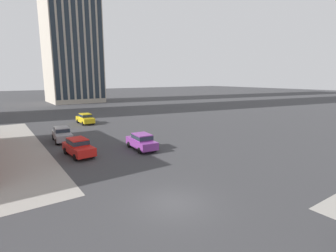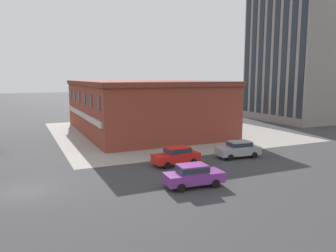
% 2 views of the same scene
% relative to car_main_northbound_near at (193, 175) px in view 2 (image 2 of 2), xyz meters
% --- Properties ---
extents(ground_plane, '(320.00, 320.00, 0.00)m').
position_rel_car_main_northbound_near_xyz_m(ground_plane, '(-4.22, -11.40, -0.92)').
color(ground_plane, '#38383A').
extents(sidewalk_far_corner, '(32.00, 32.00, 0.02)m').
position_rel_car_main_northbound_near_xyz_m(sidewalk_far_corner, '(-24.22, 8.60, -0.92)').
color(sidewalk_far_corner, gray).
rests_on(sidewalk_far_corner, ground).
extents(car_main_northbound_near, '(2.14, 4.52, 1.68)m').
position_rel_car_main_northbound_near_xyz_m(car_main_northbound_near, '(0.00, 0.00, 0.00)').
color(car_main_northbound_near, '#7A3389').
rests_on(car_main_northbound_near, ground).
extents(car_main_southbound_far, '(2.16, 4.53, 1.68)m').
position_rel_car_main_northbound_near_xyz_m(car_main_southbound_far, '(-5.97, 8.52, 0.00)').
color(car_main_southbound_far, '#99999E').
rests_on(car_main_southbound_far, ground).
extents(car_parked_curb, '(2.12, 4.51, 1.68)m').
position_rel_car_main_northbound_near_xyz_m(car_parked_curb, '(-6.05, 1.56, 0.00)').
color(car_parked_curb, red).
rests_on(car_parked_curb, ground).
extents(storefront_block_near_corner, '(25.72, 18.27, 7.53)m').
position_rel_car_main_northbound_near_xyz_m(storefront_block_near_corner, '(-25.83, 5.51, 2.86)').
color(storefront_block_near_corner, brown).
rests_on(storefront_block_near_corner, ground).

